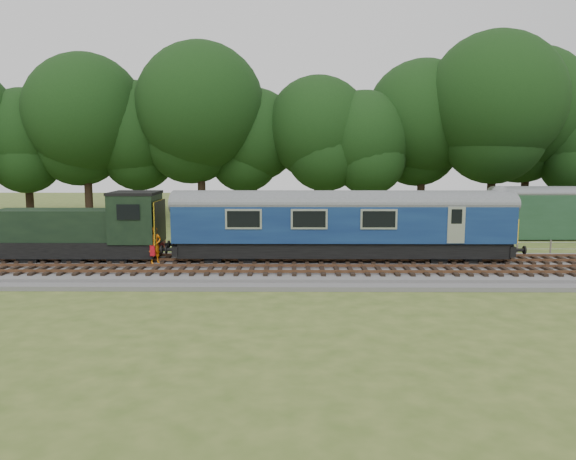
{
  "coord_description": "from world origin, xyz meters",
  "views": [
    {
      "loc": [
        -1.49,
        -28.8,
        6.1
      ],
      "look_at": [
        -1.74,
        1.4,
        2.0
      ],
      "focal_mm": 35.0,
      "sensor_mm": 36.0,
      "label": 1
    }
  ],
  "objects": [
    {
      "name": "track_north",
      "position": [
        0.0,
        1.4,
        0.42
      ],
      "size": [
        67.2,
        2.4,
        0.21
      ],
      "color": "black",
      "rests_on": "ballast"
    },
    {
      "name": "ballast",
      "position": [
        0.0,
        0.0,
        0.17
      ],
      "size": [
        70.0,
        7.0,
        0.35
      ],
      "primitive_type": "cube",
      "color": "#4C4C4F",
      "rests_on": "ground"
    },
    {
      "name": "dmu_railcar",
      "position": [
        1.18,
        1.4,
        2.61
      ],
      "size": [
        18.05,
        2.86,
        3.88
      ],
      "color": "black",
      "rests_on": "ground"
    },
    {
      "name": "track_south",
      "position": [
        0.0,
        -1.6,
        0.42
      ],
      "size": [
        67.2,
        2.4,
        0.21
      ],
      "color": "black",
      "rests_on": "ballast"
    },
    {
      "name": "ground",
      "position": [
        0.0,
        0.0,
        0.0
      ],
      "size": [
        120.0,
        120.0,
        0.0
      ],
      "primitive_type": "plane",
      "color": "#3E551F",
      "rests_on": "ground"
    },
    {
      "name": "shunter_loco",
      "position": [
        -12.75,
        1.4,
        1.97
      ],
      "size": [
        8.91,
        2.6,
        3.38
      ],
      "color": "black",
      "rests_on": "ground"
    },
    {
      "name": "tree_line",
      "position": [
        0.0,
        22.0,
        0.0
      ],
      "size": [
        70.0,
        8.0,
        18.0
      ],
      "primitive_type": null,
      "color": "black",
      "rests_on": "ground"
    },
    {
      "name": "fence",
      "position": [
        0.0,
        4.5,
        0.0
      ],
      "size": [
        64.0,
        0.12,
        1.0
      ],
      "primitive_type": null,
      "color": "#6B6054",
      "rests_on": "ground"
    },
    {
      "name": "worker",
      "position": [
        -8.78,
        0.42,
        1.33
      ],
      "size": [
        0.84,
        0.82,
        1.95
      ],
      "primitive_type": "imported",
      "rotation": [
        0.0,
        0.0,
        0.72
      ],
      "color": "orange",
      "rests_on": "ballast"
    }
  ]
}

